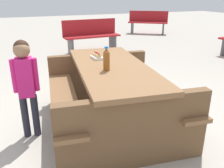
{
  "coord_description": "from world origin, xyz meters",
  "views": [
    {
      "loc": [
        -2.39,
        1.0,
        1.51
      ],
      "look_at": [
        0.0,
        0.0,
        0.52
      ],
      "focal_mm": 38.59,
      "sensor_mm": 36.0,
      "label": 1
    }
  ],
  "objects_px": {
    "child_in_coat": "(25,78)",
    "park_bench_far": "(148,22)",
    "soda_bottle": "(106,60)",
    "hotdog_tray": "(97,56)",
    "picnic_table": "(112,90)",
    "park_bench_near": "(91,35)"
  },
  "relations": [
    {
      "from": "child_in_coat",
      "to": "park_bench_far",
      "type": "distance_m",
      "value": 7.64
    },
    {
      "from": "soda_bottle",
      "to": "hotdog_tray",
      "type": "distance_m",
      "value": 0.5
    },
    {
      "from": "child_in_coat",
      "to": "picnic_table",
      "type": "bearing_deg",
      "value": -97.43
    },
    {
      "from": "picnic_table",
      "to": "park_bench_near",
      "type": "height_order",
      "value": "park_bench_near"
    },
    {
      "from": "picnic_table",
      "to": "soda_bottle",
      "type": "bearing_deg",
      "value": 140.44
    },
    {
      "from": "child_in_coat",
      "to": "park_bench_near",
      "type": "height_order",
      "value": "child_in_coat"
    },
    {
      "from": "soda_bottle",
      "to": "child_in_coat",
      "type": "xyz_separation_m",
      "value": [
        0.27,
        0.8,
        -0.18
      ]
    },
    {
      "from": "park_bench_near",
      "to": "hotdog_tray",
      "type": "bearing_deg",
      "value": 163.15
    },
    {
      "from": "hotdog_tray",
      "to": "park_bench_near",
      "type": "distance_m",
      "value": 3.63
    },
    {
      "from": "park_bench_near",
      "to": "park_bench_far",
      "type": "xyz_separation_m",
      "value": [
        2.15,
        -3.02,
        0.0
      ]
    },
    {
      "from": "child_in_coat",
      "to": "park_bench_far",
      "type": "height_order",
      "value": "child_in_coat"
    },
    {
      "from": "soda_bottle",
      "to": "child_in_coat",
      "type": "bearing_deg",
      "value": 71.15
    },
    {
      "from": "hotdog_tray",
      "to": "child_in_coat",
      "type": "distance_m",
      "value": 0.89
    },
    {
      "from": "picnic_table",
      "to": "park_bench_near",
      "type": "relative_size",
      "value": 1.3
    },
    {
      "from": "park_bench_far",
      "to": "picnic_table",
      "type": "bearing_deg",
      "value": 146.0
    },
    {
      "from": "hotdog_tray",
      "to": "child_in_coat",
      "type": "relative_size",
      "value": 0.17
    },
    {
      "from": "hotdog_tray",
      "to": "park_bench_far",
      "type": "relative_size",
      "value": 0.13
    },
    {
      "from": "picnic_table",
      "to": "park_bench_near",
      "type": "xyz_separation_m",
      "value": [
        3.8,
        -0.99,
        0.0
      ]
    },
    {
      "from": "park_bench_near",
      "to": "park_bench_far",
      "type": "relative_size",
      "value": 1.04
    },
    {
      "from": "picnic_table",
      "to": "hotdog_tray",
      "type": "distance_m",
      "value": 0.48
    },
    {
      "from": "soda_bottle",
      "to": "park_bench_near",
      "type": "distance_m",
      "value": 4.12
    },
    {
      "from": "park_bench_near",
      "to": "park_bench_far",
      "type": "bearing_deg",
      "value": -54.58
    }
  ]
}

